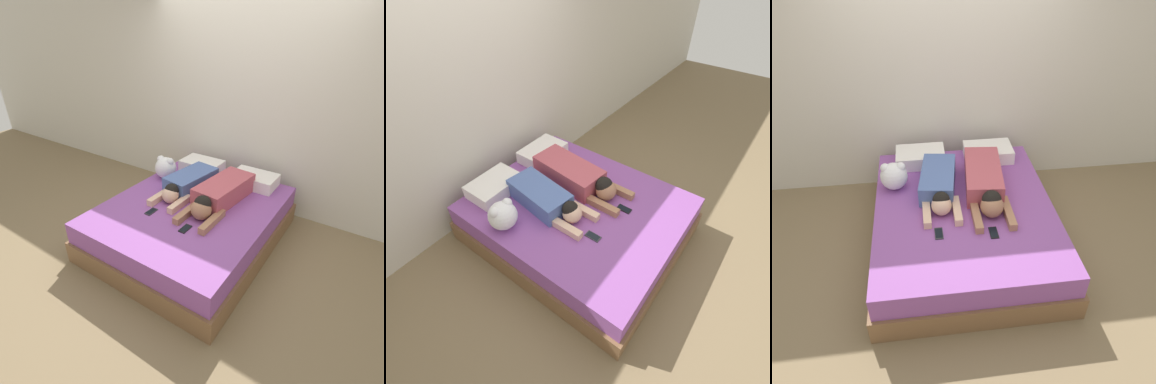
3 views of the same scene
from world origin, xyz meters
TOP-DOWN VIEW (x-y plane):
  - ground_plane at (0.00, 0.00)m, footprint 12.00×12.00m
  - wall_back at (0.00, 1.18)m, footprint 12.00×0.06m
  - bed at (0.00, 0.00)m, footprint 1.71×2.06m
  - pillow_head_left at (-0.37, 0.79)m, footprint 0.52×0.35m
  - pillow_head_right at (0.37, 0.79)m, footprint 0.52×0.35m
  - person_left at (-0.22, 0.21)m, footprint 0.41×0.94m
  - person_right at (0.23, 0.17)m, footprint 0.42×1.10m
  - cell_phone_left at (-0.26, -0.37)m, footprint 0.07×0.14m
  - cell_phone_right at (0.20, -0.42)m, footprint 0.07×0.14m
  - plush_toy at (-0.64, 0.37)m, footprint 0.27×0.27m

SIDE VIEW (x-z plane):
  - ground_plane at x=0.00m, z-range 0.00..0.00m
  - bed at x=0.00m, z-range 0.00..0.46m
  - cell_phone_left at x=-0.26m, z-range 0.47..0.48m
  - cell_phone_right at x=0.20m, z-range 0.47..0.48m
  - pillow_head_left at x=-0.37m, z-range 0.47..0.61m
  - pillow_head_right at x=0.37m, z-range 0.47..0.61m
  - person_left at x=-0.22m, z-range 0.46..0.67m
  - person_right at x=0.23m, z-range 0.45..0.69m
  - plush_toy at x=-0.64m, z-range 0.47..0.75m
  - wall_back at x=0.00m, z-range 0.00..2.60m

